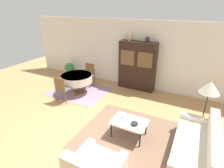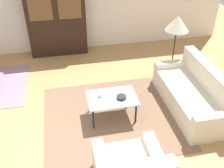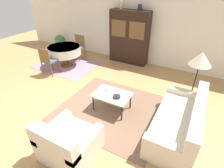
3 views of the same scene
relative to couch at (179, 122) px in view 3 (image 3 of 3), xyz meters
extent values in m
plane|color=tan|center=(-2.77, -0.46, -0.30)|extent=(14.00, 14.00, 0.00)
cube|color=silver|center=(-2.77, 3.17, 1.05)|extent=(10.00, 0.06, 2.70)
cube|color=brown|center=(-1.61, 0.04, -0.30)|extent=(2.55, 2.32, 0.01)
cube|color=gray|center=(-4.39, 1.55, -0.30)|extent=(2.21, 1.72, 0.01)
cube|color=beige|center=(-0.06, 0.00, -0.09)|extent=(0.85, 1.95, 0.44)
cube|color=beige|center=(0.27, 0.00, 0.34)|extent=(0.20, 1.95, 0.42)
cube|color=beige|center=(-0.06, -0.90, 0.19)|extent=(0.85, 0.16, 0.12)
cube|color=beige|center=(-0.06, 0.90, 0.19)|extent=(0.85, 0.16, 0.12)
cube|color=beige|center=(-1.67, -1.46, -0.09)|extent=(0.93, 0.90, 0.43)
cube|color=beige|center=(-1.67, -1.81, 0.32)|extent=(0.93, 0.20, 0.40)
cube|color=beige|center=(-2.05, -1.46, 0.18)|extent=(0.16, 0.90, 0.12)
cube|color=beige|center=(-1.29, -1.46, 0.18)|extent=(0.16, 0.90, 0.12)
cylinder|color=black|center=(-2.00, -0.22, -0.08)|extent=(0.04, 0.04, 0.43)
cylinder|color=black|center=(-1.22, -0.22, -0.08)|extent=(0.04, 0.04, 0.43)
cylinder|color=black|center=(-2.00, 0.29, -0.08)|extent=(0.04, 0.04, 0.43)
cylinder|color=black|center=(-1.22, 0.29, -0.08)|extent=(0.04, 0.04, 0.43)
cube|color=silver|center=(-1.61, 0.03, 0.14)|extent=(0.90, 0.62, 0.02)
cube|color=black|center=(-2.46, 2.93, 0.66)|extent=(1.47, 0.39, 1.93)
cube|color=brown|center=(-2.82, 2.73, 1.00)|extent=(0.56, 0.01, 0.58)
cube|color=brown|center=(-2.11, 2.73, 1.00)|extent=(0.56, 0.01, 0.58)
cylinder|color=brown|center=(-4.38, 1.49, -0.28)|extent=(0.48, 0.48, 0.03)
cylinder|color=brown|center=(-4.38, 1.49, -0.08)|extent=(0.14, 0.14, 0.44)
cylinder|color=silver|center=(-4.38, 1.49, 0.29)|extent=(1.18, 1.18, 0.30)
cylinder|color=silver|center=(-4.38, 1.49, 0.43)|extent=(1.19, 1.19, 0.03)
cylinder|color=brown|center=(-4.59, 0.96, -0.07)|extent=(0.04, 0.04, 0.46)
cylinder|color=brown|center=(-4.18, 0.96, -0.07)|extent=(0.04, 0.04, 0.46)
cylinder|color=brown|center=(-4.59, 0.55, -0.07)|extent=(0.04, 0.04, 0.46)
cylinder|color=brown|center=(-4.18, 0.55, -0.07)|extent=(0.04, 0.04, 0.46)
cube|color=#475666|center=(-4.38, 0.76, 0.18)|extent=(0.44, 0.44, 0.04)
cube|color=brown|center=(-4.38, 0.56, 0.42)|extent=(0.44, 0.04, 0.44)
cylinder|color=brown|center=(-4.18, 2.01, -0.07)|extent=(0.04, 0.04, 0.46)
cylinder|color=brown|center=(-4.59, 2.01, -0.07)|extent=(0.04, 0.04, 0.46)
cylinder|color=brown|center=(-4.18, 2.42, -0.07)|extent=(0.04, 0.04, 0.46)
cylinder|color=brown|center=(-4.59, 2.42, -0.07)|extent=(0.04, 0.04, 0.46)
cube|color=#475666|center=(-4.38, 2.22, 0.18)|extent=(0.44, 0.44, 0.04)
cube|color=brown|center=(-4.38, 2.42, 0.42)|extent=(0.44, 0.04, 0.44)
cylinder|color=black|center=(0.07, 1.26, -0.29)|extent=(0.28, 0.28, 0.02)
cylinder|color=black|center=(0.07, 1.26, 0.27)|extent=(0.03, 0.03, 1.11)
cone|color=beige|center=(0.07, 1.26, 0.97)|extent=(0.51, 0.51, 0.32)
cylinder|color=white|center=(-1.81, 0.11, 0.20)|extent=(0.08, 0.08, 0.10)
cylinder|color=#232328|center=(-1.45, -0.03, 0.18)|extent=(0.18, 0.18, 0.05)
cylinder|color=tan|center=(-2.83, 2.93, 1.76)|extent=(0.10, 0.10, 0.28)
cylinder|color=#232328|center=(-2.14, 2.93, 1.72)|extent=(0.14, 0.14, 0.19)
cylinder|color=#4C4C51|center=(-5.79, 2.72, -0.18)|extent=(0.31, 0.31, 0.24)
sphere|color=#387A3D|center=(-5.79, 2.72, 0.13)|extent=(0.46, 0.46, 0.46)
camera|label=1|loc=(-0.33, -3.44, 2.85)|focal=28.00mm
camera|label=2|loc=(-2.38, -3.69, 3.01)|focal=42.00mm
camera|label=3|loc=(0.05, -3.01, 2.56)|focal=28.00mm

